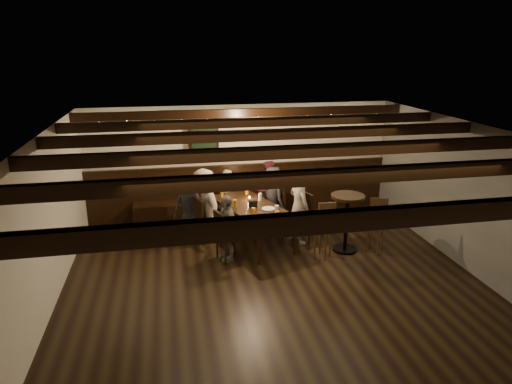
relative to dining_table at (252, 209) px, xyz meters
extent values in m
plane|color=black|center=(0.06, -1.96, -0.66)|extent=(7.00, 7.00, 0.00)
plane|color=black|center=(0.06, -1.96, 1.74)|extent=(7.00, 7.00, 0.00)
plane|color=silver|center=(0.06, 1.54, 0.54)|extent=(6.50, 0.00, 6.50)
plane|color=#4C4C49|center=(3.31, -1.96, 0.54)|extent=(0.00, 7.00, 7.00)
plane|color=silver|center=(-3.19, -1.96, 0.54)|extent=(0.00, 7.00, 7.00)
cube|color=black|center=(0.06, 1.50, -0.11)|extent=(6.50, 0.08, 1.10)
cube|color=black|center=(-0.74, 1.24, -0.43)|extent=(3.00, 0.45, 0.45)
cube|color=black|center=(-0.74, 1.44, 1.09)|extent=(0.62, 0.12, 0.72)
cube|color=black|center=(-0.74, 1.38, 1.09)|extent=(0.50, 0.02, 0.58)
cube|color=black|center=(0.06, -4.86, 1.65)|extent=(6.50, 0.10, 0.16)
cube|color=black|center=(0.06, -3.70, 1.65)|extent=(6.50, 0.10, 0.16)
cube|color=black|center=(0.06, -2.54, 1.65)|extent=(6.50, 0.10, 0.16)
cube|color=black|center=(0.06, -1.38, 1.65)|extent=(6.50, 0.10, 0.16)
cube|color=black|center=(0.06, -0.22, 1.65)|extent=(6.50, 0.10, 0.16)
cube|color=black|center=(0.06, 0.94, 1.65)|extent=(6.50, 0.10, 0.16)
sphere|color=#FFE099|center=(-2.69, 0.92, 1.53)|extent=(0.07, 0.07, 0.07)
sphere|color=#FFE099|center=(-1.32, 0.92, 1.53)|extent=(0.07, 0.07, 0.07)
sphere|color=#FFE099|center=(0.06, 0.92, 1.53)|extent=(0.07, 0.07, 0.07)
sphere|color=#FFE099|center=(1.43, 0.92, 1.53)|extent=(0.07, 0.07, 0.07)
sphere|color=#FFE099|center=(2.81, 0.92, 1.53)|extent=(0.07, 0.07, 0.07)
cube|color=black|center=(0.00, 0.00, 0.03)|extent=(1.43, 2.09, 0.06)
cylinder|color=black|center=(-0.06, -0.97, -0.33)|extent=(0.06, 0.06, 0.66)
cylinder|color=black|center=(-0.64, 0.73, -0.33)|extent=(0.06, 0.06, 0.66)
cylinder|color=black|center=(0.64, -0.73, -0.33)|extent=(0.06, 0.06, 0.66)
cylinder|color=black|center=(0.06, 0.97, -0.33)|extent=(0.06, 0.06, 0.66)
cube|color=black|center=(-0.81, 0.20, -0.25)|extent=(0.51, 0.51, 0.05)
cube|color=black|center=(-0.98, 0.14, 0.00)|extent=(0.17, 0.39, 0.44)
cube|color=black|center=(-0.52, -0.65, -0.24)|extent=(0.52, 0.52, 0.05)
cube|color=black|center=(-0.69, -0.71, 0.01)|extent=(0.17, 0.40, 0.44)
cube|color=black|center=(0.52, 0.65, -0.20)|extent=(0.56, 0.56, 0.05)
cube|color=black|center=(0.71, 0.72, 0.07)|extent=(0.18, 0.43, 0.49)
cube|color=black|center=(0.81, -0.20, -0.20)|extent=(0.56, 0.56, 0.05)
cube|color=black|center=(1.00, -0.13, 0.07)|extent=(0.18, 0.43, 0.48)
imported|color=black|center=(-1.14, 0.56, -0.06)|extent=(0.67, 0.55, 1.19)
imported|color=gray|center=(-0.34, 0.99, -0.07)|extent=(0.50, 0.41, 1.18)
imported|color=maroon|center=(0.56, 1.14, -0.02)|extent=(0.74, 0.65, 1.27)
imported|color=#A3978A|center=(-0.86, 0.18, 0.05)|extent=(0.79, 1.04, 1.42)
imported|color=gray|center=(-0.56, -0.67, -0.07)|extent=(0.50, 0.75, 1.18)
imported|color=#262629|center=(0.56, 0.67, -0.03)|extent=(0.58, 0.71, 1.26)
imported|color=#A49B8B|center=(0.86, -0.18, 0.05)|extent=(0.49, 0.60, 1.42)
cylinder|color=#BF7219|center=(-0.49, 0.57, 0.13)|extent=(0.07, 0.07, 0.14)
cylinder|color=#BF7219|center=(0.03, 0.70, 0.13)|extent=(0.07, 0.07, 0.14)
cylinder|color=#BF7219|center=(-0.32, 0.00, 0.13)|extent=(0.07, 0.07, 0.14)
cylinder|color=silver|center=(0.22, 0.29, 0.13)|extent=(0.07, 0.07, 0.14)
cylinder|color=#BF7219|center=(-0.06, -0.50, 0.13)|extent=(0.07, 0.07, 0.14)
cylinder|color=silver|center=(0.37, -0.46, 0.13)|extent=(0.07, 0.07, 0.14)
cylinder|color=#BF7219|center=(0.31, -0.74, 0.13)|extent=(0.07, 0.07, 0.14)
cylinder|color=white|center=(0.09, -0.71, 0.07)|extent=(0.24, 0.24, 0.01)
cylinder|color=white|center=(0.27, -0.23, 0.07)|extent=(0.24, 0.24, 0.01)
cube|color=black|center=(0.02, -0.05, 0.12)|extent=(0.15, 0.10, 0.12)
cylinder|color=beige|center=(0.02, 0.32, 0.08)|extent=(0.05, 0.05, 0.05)
cylinder|color=black|center=(1.59, -0.71, -0.64)|extent=(0.44, 0.44, 0.04)
cylinder|color=black|center=(1.59, -0.71, -0.14)|extent=(0.07, 0.07, 0.99)
cylinder|color=black|center=(1.59, -0.71, 0.38)|extent=(0.60, 0.60, 0.05)
cylinder|color=#382411|center=(1.09, -0.91, 0.08)|extent=(0.34, 0.34, 0.05)
cube|color=#382411|center=(1.08, -1.07, 0.26)|extent=(0.30, 0.04, 0.32)
cylinder|color=#382411|center=(2.09, -0.86, 0.08)|extent=(0.34, 0.34, 0.05)
cube|color=#382411|center=(2.04, -1.01, 0.26)|extent=(0.29, 0.12, 0.32)
camera|label=1|loc=(-1.46, -7.86, 2.90)|focal=32.00mm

